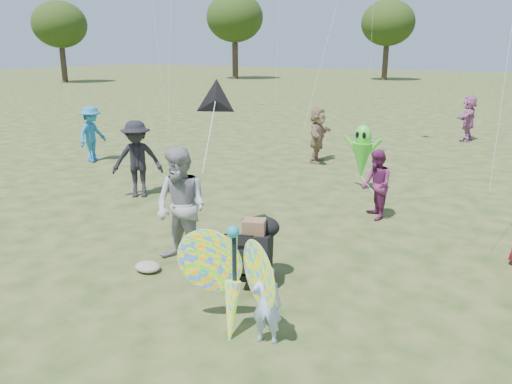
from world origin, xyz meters
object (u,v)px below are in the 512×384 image
at_px(alien_kite, 362,154).
at_px(crowd_i, 92,134).
at_px(jogging_stroller, 257,247).
at_px(crowd_d, 318,135).
at_px(crowd_e, 376,185).
at_px(child_girl, 267,304).
at_px(crowd_b, 137,159).
at_px(butterfly_kite, 233,282).
at_px(crowd_j, 468,118).
at_px(adult_man, 181,207).

bearing_deg(alien_kite, crowd_i, -171.76).
xyz_separation_m(crowd_i, jogging_stroller, (9.28, -4.74, -0.29)).
distance_m(crowd_d, crowd_i, 7.39).
distance_m(crowd_e, crowd_i, 9.87).
height_order(child_girl, crowd_b, crowd_b).
bearing_deg(butterfly_kite, jogging_stroller, 109.32).
bearing_deg(butterfly_kite, crowd_j, 89.78).
relative_size(crowd_j, butterfly_kite, 1.05).
bearing_deg(alien_kite, crowd_e, -61.73).
relative_size(crowd_d, crowd_e, 1.17).
relative_size(child_girl, crowd_i, 0.58).
distance_m(child_girl, butterfly_kite, 0.53).
xyz_separation_m(adult_man, jogging_stroller, (1.50, 0.04, -0.41)).
height_order(butterfly_kite, alien_kite, alien_kite).
relative_size(crowd_d, jogging_stroller, 1.57).
bearing_deg(adult_man, crowd_j, 83.84).
xyz_separation_m(child_girl, crowd_b, (-6.05, 3.91, 0.43)).
xyz_separation_m(crowd_j, jogging_stroller, (-0.56, -15.24, -0.30)).
distance_m(crowd_b, crowd_d, 6.36).
bearing_deg(adult_man, crowd_d, 101.03).
height_order(child_girl, alien_kite, alien_kite).
bearing_deg(butterfly_kite, crowd_e, 89.37).
relative_size(adult_man, alien_kite, 1.18).
distance_m(crowd_e, jogging_stroller, 4.07).
bearing_deg(child_girl, jogging_stroller, -73.44).
height_order(crowd_j, jogging_stroller, crowd_j).
bearing_deg(crowd_d, crowd_i, 110.16).
height_order(child_girl, crowd_e, crowd_e).
bearing_deg(crowd_j, crowd_d, -24.14).
bearing_deg(crowd_b, butterfly_kite, -73.11).
xyz_separation_m(crowd_j, butterfly_kite, (-0.06, -16.66, -0.18)).
height_order(adult_man, crowd_d, adult_man).
bearing_deg(crowd_d, alien_kite, -146.57).
distance_m(crowd_i, jogging_stroller, 10.42).
bearing_deg(crowd_i, alien_kite, -92.07).
relative_size(crowd_i, butterfly_kite, 1.04).
relative_size(crowd_d, crowd_i, 0.99).
relative_size(crowd_b, butterfly_kite, 1.11).
height_order(crowd_b, jogging_stroller, crowd_b).
relative_size(crowd_i, alien_kite, 1.04).
distance_m(adult_man, crowd_i, 9.13).
relative_size(child_girl, crowd_j, 0.58).
bearing_deg(jogging_stroller, butterfly_kite, -93.42).
distance_m(child_girl, crowd_i, 11.96).
height_order(crowd_j, butterfly_kite, crowd_j).
bearing_deg(jogging_stroller, crowd_e, 59.40).
distance_m(crowd_j, butterfly_kite, 16.66).
distance_m(child_girl, crowd_d, 10.65).
xyz_separation_m(crowd_e, crowd_j, (0.00, 11.21, 0.15)).
xyz_separation_m(crowd_e, butterfly_kite, (-0.06, -5.45, -0.03)).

